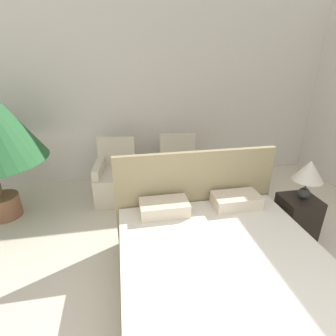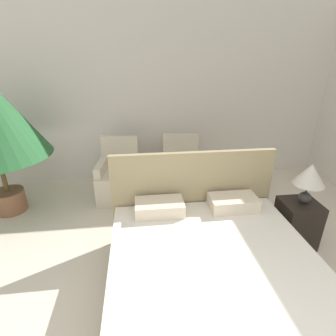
% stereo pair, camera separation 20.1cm
% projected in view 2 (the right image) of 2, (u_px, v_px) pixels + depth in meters
% --- Properties ---
extents(wall_back, '(10.00, 0.06, 2.90)m').
position_uv_depth(wall_back, '(156.00, 95.00, 4.35)').
color(wall_back, silver).
rests_on(wall_back, ground_plane).
extents(bed, '(1.82, 2.23, 1.12)m').
position_uv_depth(bed, '(216.00, 288.00, 2.19)').
color(bed, '#8C7A5B').
rests_on(bed, ground_plane).
extents(armchair_near_window_left, '(0.65, 0.74, 0.91)m').
position_uv_depth(armchair_near_window_left, '(119.00, 180.00, 4.06)').
color(armchair_near_window_left, beige).
rests_on(armchair_near_window_left, ground_plane).
extents(armchair_near_window_right, '(0.66, 0.74, 0.91)m').
position_uv_depth(armchair_near_window_right, '(181.00, 177.00, 4.16)').
color(armchair_near_window_right, beige).
rests_on(armchair_near_window_right, ground_plane).
extents(nightstand, '(0.41, 0.38, 0.56)m').
position_uv_depth(nightstand, '(296.00, 223.00, 3.03)').
color(nightstand, black).
rests_on(nightstand, ground_plane).
extents(table_lamp, '(0.33, 0.33, 0.47)m').
position_uv_depth(table_lamp, '(310.00, 176.00, 2.79)').
color(table_lamp, '#333333').
rests_on(table_lamp, nightstand).
extents(side_table, '(0.29, 0.29, 0.45)m').
position_uv_depth(side_table, '(150.00, 181.00, 4.14)').
color(side_table, brown).
rests_on(side_table, ground_plane).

